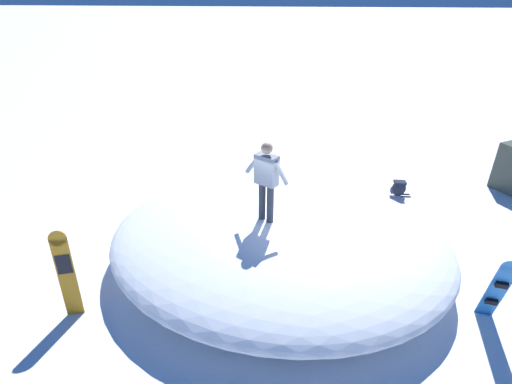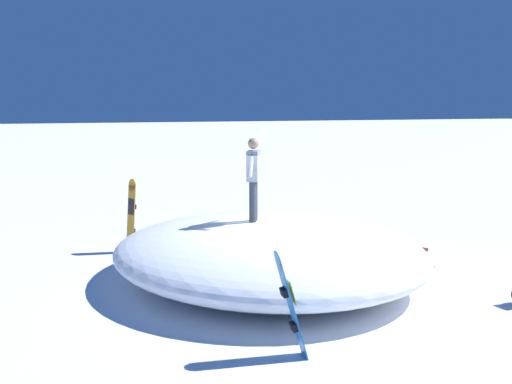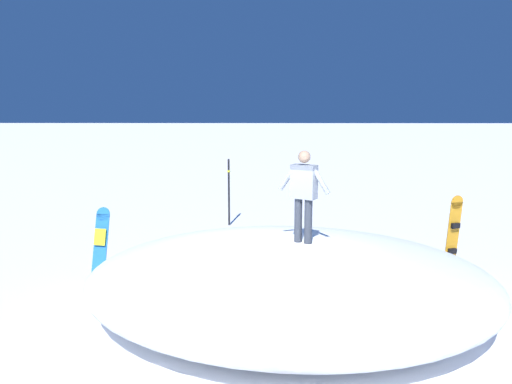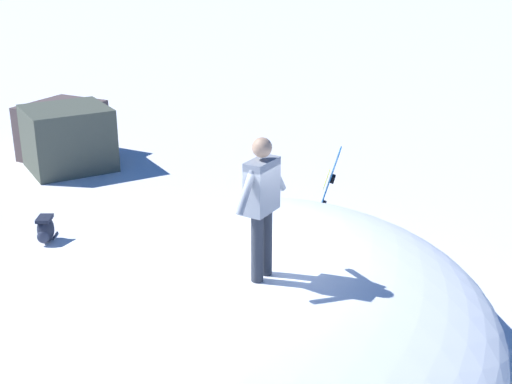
{
  "view_description": "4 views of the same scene",
  "coord_description": "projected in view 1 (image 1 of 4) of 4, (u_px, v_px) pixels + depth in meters",
  "views": [
    {
      "loc": [
        7.23,
        -0.3,
        5.38
      ],
      "look_at": [
        -0.06,
        -1.1,
        1.52
      ],
      "focal_mm": 27.5,
      "sensor_mm": 36.0,
      "label": 1
    },
    {
      "loc": [
        5.51,
        11.17,
        3.48
      ],
      "look_at": [
        0.56,
        -0.48,
        1.81
      ],
      "focal_mm": 46.47,
      "sensor_mm": 36.0,
      "label": 2
    },
    {
      "loc": [
        -7.93,
        -0.14,
        3.54
      ],
      "look_at": [
        0.65,
        0.01,
        2.07
      ],
      "focal_mm": 33.66,
      "sensor_mm": 36.0,
      "label": 3
    },
    {
      "loc": [
        0.4,
        -7.77,
        4.79
      ],
      "look_at": [
        0.38,
        -0.82,
        2.21
      ],
      "focal_mm": 47.3,
      "sensor_mm": 36.0,
      "label": 4
    }
  ],
  "objects": [
    {
      "name": "ground",
      "position": [
        304.0,
        255.0,
        8.84
      ],
      "size": [
        240.0,
        240.0,
        0.0
      ],
      "primitive_type": "plane",
      "color": "white"
    },
    {
      "name": "snowboarder_standing",
      "position": [
        266.0,
        177.0,
        7.52
      ],
      "size": [
        0.59,
        0.91,
        1.66
      ],
      "color": "#333842",
      "rests_on": "snow_mound"
    },
    {
      "name": "snowboard_secondary_upright",
      "position": [
        66.0,
        272.0,
        6.91
      ],
      "size": [
        0.24,
        0.33,
        1.75
      ],
      "color": "orange",
      "rests_on": "ground"
    },
    {
      "name": "snowboard_primary_upright",
      "position": [
        498.0,
        289.0,
        6.7
      ],
      "size": [
        0.5,
        0.37,
        1.53
      ],
      "color": "#2672BF",
      "rests_on": "ground"
    },
    {
      "name": "backpack_near",
      "position": [
        291.0,
        182.0,
        11.65
      ],
      "size": [
        0.4,
        0.55,
        0.41
      ],
      "color": "maroon",
      "rests_on": "ground"
    },
    {
      "name": "snow_mound",
      "position": [
        278.0,
        238.0,
        8.4
      ],
      "size": [
        6.83,
        7.82,
        1.17
      ],
      "primitive_type": "ellipsoid",
      "rotation": [
        0.0,
        0.0,
        1.46
      ],
      "color": "white",
      "rests_on": "ground"
    },
    {
      "name": "backpack_far",
      "position": [
        398.0,
        188.0,
        11.25
      ],
      "size": [
        0.27,
        0.58,
        0.46
      ],
      "color": "#1E2333",
      "rests_on": "ground"
    }
  ]
}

